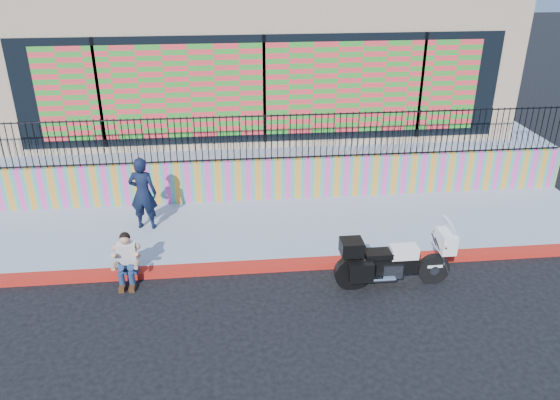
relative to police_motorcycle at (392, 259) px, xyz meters
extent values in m
plane|color=black|center=(-2.15, 0.85, -0.61)|extent=(90.00, 90.00, 0.00)
cube|color=red|center=(-2.15, 0.85, -0.53)|extent=(16.00, 0.30, 0.15)
cube|color=#939DB1|center=(-2.15, 2.50, -0.53)|extent=(16.00, 3.00, 0.15)
cube|color=#FF43AD|center=(-2.15, 4.10, 0.09)|extent=(16.00, 0.20, 1.10)
cube|color=#939DB1|center=(-2.15, 9.20, 0.02)|extent=(16.00, 10.00, 1.25)
cube|color=tan|center=(-2.15, 9.00, 2.64)|extent=(14.00, 8.00, 4.00)
cube|color=black|center=(-2.15, 4.98, 2.24)|extent=(12.60, 0.04, 2.80)
cube|color=#FE3842|center=(-2.15, 4.95, 2.24)|extent=(11.48, 0.02, 2.40)
cylinder|color=black|center=(0.88, 0.00, -0.28)|extent=(0.65, 0.14, 0.65)
cylinder|color=black|center=(-0.79, 0.00, -0.28)|extent=(0.65, 0.14, 0.65)
cube|color=black|center=(0.05, 0.00, -0.11)|extent=(0.94, 0.28, 0.33)
cube|color=silver|center=(0.00, 0.00, -0.21)|extent=(0.39, 0.33, 0.30)
cube|color=white|center=(0.22, 0.00, 0.16)|extent=(0.54, 0.32, 0.24)
cube|color=black|center=(-0.30, 0.00, 0.14)|extent=(0.54, 0.33, 0.12)
cube|color=white|center=(1.06, 0.00, 0.36)|extent=(0.30, 0.51, 0.41)
cube|color=silver|center=(1.10, 0.00, 0.67)|extent=(0.18, 0.45, 0.33)
cube|color=black|center=(-0.84, 0.00, 0.33)|extent=(0.43, 0.41, 0.30)
cube|color=black|center=(-0.69, -0.30, -0.06)|extent=(0.47, 0.18, 0.39)
cube|color=black|center=(-0.69, 0.30, -0.06)|extent=(0.47, 0.18, 0.39)
cube|color=white|center=(0.88, 0.00, -0.18)|extent=(0.32, 0.16, 0.06)
imported|color=black|center=(-5.17, 2.76, 0.43)|extent=(0.71, 0.52, 1.77)
cube|color=navy|center=(-5.29, 0.82, -0.37)|extent=(0.36, 0.28, 0.18)
cube|color=silver|center=(-5.29, 0.78, -0.02)|extent=(0.38, 0.27, 0.54)
sphere|color=tan|center=(-5.29, 0.74, 0.34)|extent=(0.21, 0.21, 0.21)
cube|color=#472814|center=(-5.39, 0.38, -0.56)|extent=(0.11, 0.26, 0.10)
cube|color=#472814|center=(-5.19, 0.38, -0.56)|extent=(0.11, 0.26, 0.10)
camera|label=1|loc=(-3.17, -9.03, 5.69)|focal=35.00mm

